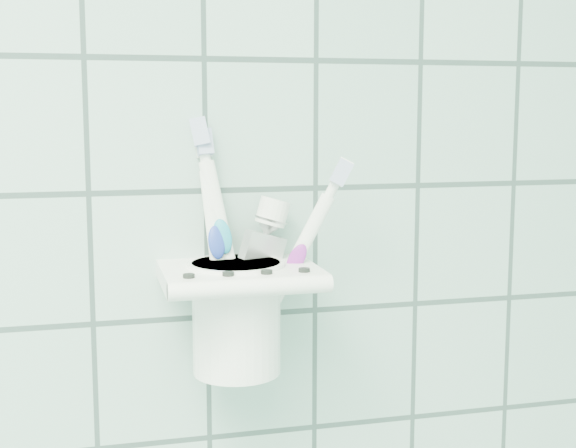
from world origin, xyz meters
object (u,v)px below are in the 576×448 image
Objects in this scene: cup at (236,313)px; toothbrush_pink at (249,237)px; toothbrush_orange at (244,248)px; toothbrush_blue at (229,246)px; toothpaste_tube at (233,264)px; holder_bracket at (239,277)px.

toothbrush_pink reaches higher than cup.
toothbrush_pink reaches higher than toothbrush_orange.
toothbrush_pink is 0.02m from toothbrush_blue.
cup is 0.45× the size of toothbrush_pink.
toothbrush_blue is (-0.02, -0.01, -0.01)m from toothbrush_pink.
toothbrush_pink is 0.03m from toothpaste_tube.
holder_bracket is 0.85× the size of toothpaste_tube.
cup is at bearing -168.76° from toothbrush_pink.
toothbrush_blue is at bearing -137.58° from cup.
toothpaste_tube is at bearing 69.34° from toothbrush_blue.
toothbrush_orange reaches higher than holder_bracket.
holder_bracket is 0.03m from toothbrush_blue.
toothbrush_pink is 1.41× the size of toothpaste_tube.
toothbrush_orange is at bearing -55.10° from toothpaste_tube.
cup is at bearing 113.46° from holder_bracket.
cup is 0.06m from toothbrush_orange.
toothbrush_orange is (0.02, 0.02, -0.01)m from toothbrush_blue.
toothbrush_blue reaches higher than holder_bracket.
holder_bracket is 0.64× the size of toothbrush_blue.
toothbrush_pink is (0.01, 0.01, 0.03)m from holder_bracket.
cup is (-0.00, 0.00, -0.03)m from holder_bracket.
holder_bracket is at bearing -101.05° from toothbrush_orange.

